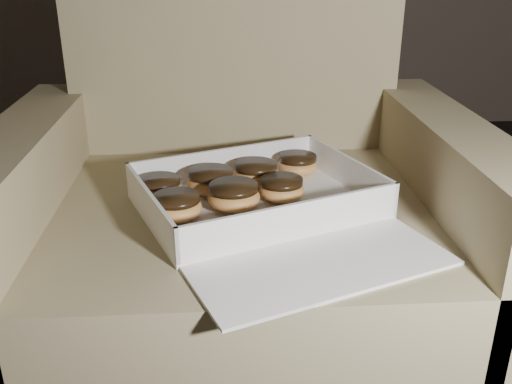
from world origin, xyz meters
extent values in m
cube|color=#887957|center=(-0.01, 0.55, 0.19)|extent=(0.66, 0.66, 0.38)
cube|color=#887957|center=(-0.01, 0.85, 0.62)|extent=(0.66, 0.13, 0.47)
cube|color=#887957|center=(-0.36, 0.55, 0.26)|extent=(0.11, 0.66, 0.51)
cube|color=#887957|center=(0.35, 0.55, 0.26)|extent=(0.11, 0.66, 0.51)
cube|color=white|center=(0.01, 0.51, 0.39)|extent=(0.43, 0.38, 0.01)
cube|color=white|center=(-0.03, 0.63, 0.42)|extent=(0.33, 0.14, 0.05)
cube|color=white|center=(0.06, 0.39, 0.42)|extent=(0.33, 0.14, 0.05)
cube|color=white|center=(-0.15, 0.44, 0.42)|extent=(0.10, 0.25, 0.05)
cube|color=white|center=(0.18, 0.57, 0.42)|extent=(0.10, 0.25, 0.05)
cube|color=#BD4C58|center=(0.18, 0.57, 0.42)|extent=(0.10, 0.25, 0.05)
cube|color=white|center=(0.09, 0.31, 0.39)|extent=(0.38, 0.27, 0.01)
ellipsoid|color=#E19D4E|center=(-0.11, 0.46, 0.41)|extent=(0.08, 0.08, 0.04)
cylinder|color=black|center=(-0.11, 0.46, 0.43)|extent=(0.07, 0.07, 0.01)
ellipsoid|color=#E19D4E|center=(0.02, 0.59, 0.41)|extent=(0.08, 0.08, 0.04)
cylinder|color=black|center=(0.02, 0.59, 0.43)|extent=(0.07, 0.07, 0.01)
ellipsoid|color=#E19D4E|center=(0.06, 0.52, 0.41)|extent=(0.07, 0.07, 0.04)
cylinder|color=black|center=(0.06, 0.52, 0.42)|extent=(0.07, 0.07, 0.01)
ellipsoid|color=#E19D4E|center=(-0.06, 0.56, 0.41)|extent=(0.08, 0.08, 0.04)
cylinder|color=black|center=(-0.06, 0.56, 0.43)|extent=(0.08, 0.08, 0.01)
ellipsoid|color=#E19D4E|center=(-0.14, 0.53, 0.41)|extent=(0.07, 0.07, 0.04)
cylinder|color=black|center=(-0.14, 0.53, 0.42)|extent=(0.07, 0.07, 0.01)
ellipsoid|color=#E19D4E|center=(-0.02, 0.49, 0.41)|extent=(0.08, 0.08, 0.04)
cylinder|color=black|center=(-0.02, 0.49, 0.43)|extent=(0.08, 0.08, 0.01)
ellipsoid|color=#E19D4E|center=(0.10, 0.63, 0.41)|extent=(0.07, 0.07, 0.04)
cylinder|color=black|center=(0.10, 0.63, 0.42)|extent=(0.07, 0.07, 0.01)
ellipsoid|color=black|center=(0.00, 0.42, 0.39)|extent=(0.01, 0.01, 0.00)
ellipsoid|color=black|center=(-0.03, 0.45, 0.39)|extent=(0.01, 0.01, 0.00)
ellipsoid|color=black|center=(0.10, 0.47, 0.39)|extent=(0.01, 0.01, 0.00)
camera|label=1|loc=(-0.04, -0.34, 0.77)|focal=40.00mm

